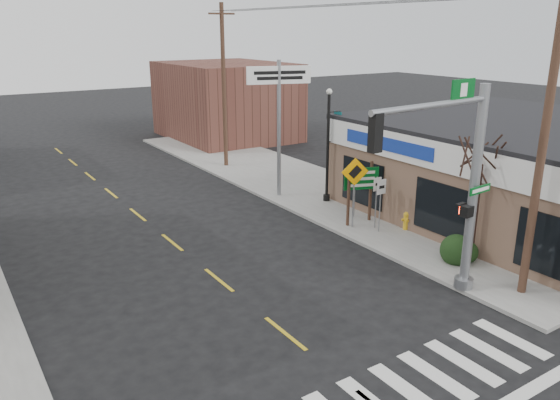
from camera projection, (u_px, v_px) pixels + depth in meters
sidewalk_right at (335, 197)px, 26.94m from camera, size 6.00×38.00×0.13m
center_line at (219, 280)px, 18.26m from camera, size 0.12×56.00×0.01m
thrift_store at (537, 174)px, 23.65m from camera, size 12.00×14.00×4.00m
bldg_distant_right at (226, 101)px, 41.23m from camera, size 8.00×10.00×5.60m
traffic_signal_pole at (459, 172)px, 15.88m from camera, size 5.22×0.39×6.61m
guide_sign at (361, 184)px, 22.72m from camera, size 1.49×0.13×2.62m
fire_hydrant at (406, 220)px, 22.36m from camera, size 0.24×0.24×0.76m
ped_crossing_sign at (354, 181)px, 22.13m from camera, size 1.15×0.08×2.96m
lamp_post at (329, 137)px, 25.35m from camera, size 0.69×0.54×5.31m
dance_center_sign at (279, 94)px, 25.67m from camera, size 3.07×0.19×6.53m
bare_tree at (482, 146)px, 18.25m from camera, size 2.64×2.64×5.29m
shrub_front at (456, 250)px, 19.26m from camera, size 1.15×1.15×0.86m
shrub_back at (402, 207)px, 24.12m from camera, size 0.97×0.97×0.72m
utility_pole_near at (544, 136)px, 15.70m from camera, size 1.69×0.25×9.69m
utility_pole_far at (224, 85)px, 31.58m from camera, size 1.62×0.24×9.29m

